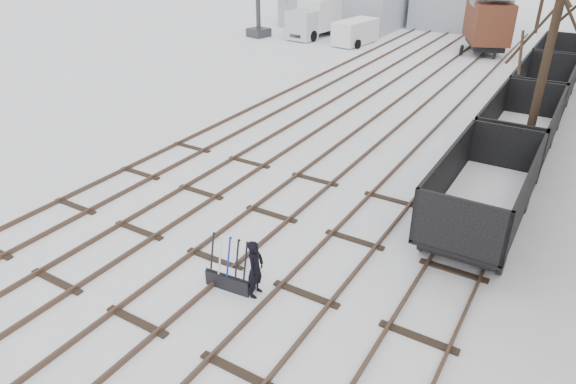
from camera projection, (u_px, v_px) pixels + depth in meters
name	position (u px, v px, depth m)	size (l,w,h in m)	color
ground	(215.00, 260.00, 14.68)	(120.00, 120.00, 0.00)	white
tracks	(390.00, 119.00, 24.99)	(13.90, 52.00, 0.16)	black
shed_left	(347.00, 2.00, 46.90)	(10.00, 8.00, 4.10)	#98A3AC
shed_right	(458.00, 2.00, 45.72)	(7.00, 6.00, 4.50)	#98A3AC
ground_frame	(230.00, 278.00, 13.49)	(1.33, 0.53, 1.49)	black
worker	(255.00, 269.00, 12.98)	(0.59, 0.38, 1.61)	black
freight_wagon_a	(481.00, 203.00, 15.69)	(2.44, 6.10, 2.49)	black
freight_wagon_b	(518.00, 137.00, 20.53)	(2.44, 6.10, 2.49)	black
freight_wagon_c	(541.00, 96.00, 25.37)	(2.44, 6.10, 2.49)	black
freight_wagon_d	(557.00, 68.00, 30.21)	(2.44, 6.10, 2.49)	black
box_van_wagon	(488.00, 19.00, 36.88)	(4.57, 5.93, 4.03)	black
lorry	(319.00, 17.00, 42.72)	(2.66, 6.86, 3.04)	black
panel_van	(356.00, 32.00, 40.04)	(2.38, 4.41, 1.85)	silver
crane	(259.00, 11.00, 42.38)	(1.85, 4.60, 7.71)	#2F3035
tree_near	(539.00, 91.00, 18.06)	(0.30, 0.30, 6.62)	black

